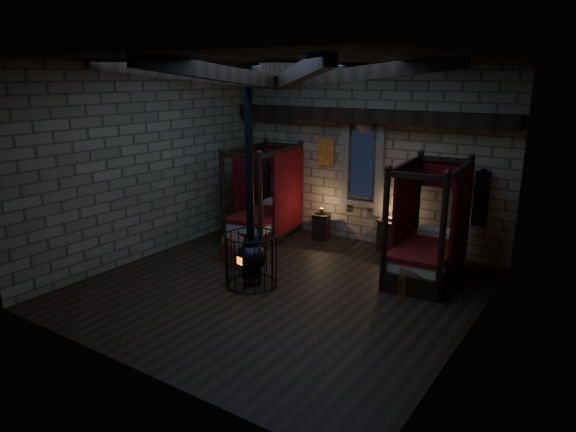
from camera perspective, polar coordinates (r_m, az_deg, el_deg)
The scene contains 8 objects.
room at distance 9.27m, azimuth -0.58°, elevation 14.12°, with size 7.02×7.02×4.29m.
bed_left at distance 12.89m, azimuth -2.52°, elevation 0.12°, with size 1.36×2.26×2.25m.
bed_right at distance 10.70m, azimuth 15.21°, elevation -3.59°, with size 1.31×2.28×2.30m.
trunk_left at distance 11.21m, azimuth -5.47°, elevation -3.88°, with size 0.95×0.80×0.60m.
trunk_right at distance 9.97m, azimuth 14.46°, elevation -6.92°, with size 0.87×0.69×0.56m.
nightstand_left at distance 12.72m, azimuth 3.72°, elevation -1.15°, with size 0.48×0.47×0.80m.
nightstand_right at distance 12.09m, azimuth 11.16°, elevation -2.11°, with size 0.55×0.54×0.80m.
stove at distance 9.90m, azimuth -4.13°, elevation -4.29°, with size 1.01×1.01×4.05m.
Camera 1 is at (5.22, -7.57, 3.95)m, focal length 32.00 mm.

